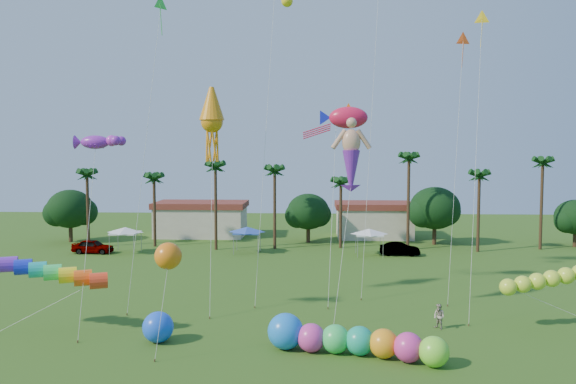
{
  "coord_description": "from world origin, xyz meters",
  "views": [
    {
      "loc": [
        1.73,
        -27.25,
        11.61
      ],
      "look_at": [
        0.0,
        10.0,
        9.0
      ],
      "focal_mm": 35.0,
      "sensor_mm": 36.0,
      "label": 1
    }
  ],
  "objects_px": {
    "caterpillar_inflatable": "(348,340)",
    "car_b": "(400,249)",
    "spectator_b": "(439,317)",
    "blue_ball": "(158,327)",
    "car_a": "(93,246)"
  },
  "relations": [
    {
      "from": "car_a",
      "to": "caterpillar_inflatable",
      "type": "height_order",
      "value": "caterpillar_inflatable"
    },
    {
      "from": "car_a",
      "to": "car_b",
      "type": "relative_size",
      "value": 1.05
    },
    {
      "from": "spectator_b",
      "to": "caterpillar_inflatable",
      "type": "relative_size",
      "value": 0.16
    },
    {
      "from": "caterpillar_inflatable",
      "to": "blue_ball",
      "type": "xyz_separation_m",
      "value": [
        -11.51,
        1.69,
        0.05
      ]
    },
    {
      "from": "car_b",
      "to": "caterpillar_inflatable",
      "type": "bearing_deg",
      "value": 171.2
    },
    {
      "from": "car_b",
      "to": "caterpillar_inflatable",
      "type": "height_order",
      "value": "caterpillar_inflatable"
    },
    {
      "from": "caterpillar_inflatable",
      "to": "car_b",
      "type": "bearing_deg",
      "value": 91.78
    },
    {
      "from": "car_a",
      "to": "spectator_b",
      "type": "distance_m",
      "value": 42.94
    },
    {
      "from": "spectator_b",
      "to": "car_a",
      "type": "bearing_deg",
      "value": -164.33
    },
    {
      "from": "spectator_b",
      "to": "caterpillar_inflatable",
      "type": "xyz_separation_m",
      "value": [
        -6.28,
        -5.11,
        0.06
      ]
    },
    {
      "from": "car_b",
      "to": "spectator_b",
      "type": "bearing_deg",
      "value": -178.26
    },
    {
      "from": "spectator_b",
      "to": "caterpillar_inflatable",
      "type": "distance_m",
      "value": 8.1
    },
    {
      "from": "spectator_b",
      "to": "blue_ball",
      "type": "bearing_deg",
      "value": -115.42
    },
    {
      "from": "car_a",
      "to": "blue_ball",
      "type": "distance_m",
      "value": 33.9
    },
    {
      "from": "caterpillar_inflatable",
      "to": "blue_ball",
      "type": "distance_m",
      "value": 11.64
    }
  ]
}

